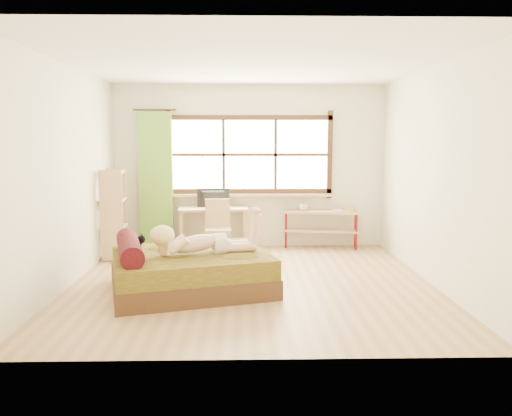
{
  "coord_description": "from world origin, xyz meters",
  "views": [
    {
      "loc": [
        -0.08,
        -6.12,
        1.77
      ],
      "look_at": [
        0.06,
        0.2,
        0.92
      ],
      "focal_mm": 35.0,
      "sensor_mm": 36.0,
      "label": 1
    }
  ],
  "objects_px": {
    "woman": "(203,231)",
    "chair": "(218,224)",
    "desk": "(213,213)",
    "kitten": "(132,242)",
    "bed": "(187,270)",
    "pipe_shelf": "(322,220)",
    "bookshelf": "(114,213)"
  },
  "relations": [
    {
      "from": "chair",
      "to": "pipe_shelf",
      "type": "distance_m",
      "value": 1.78
    },
    {
      "from": "kitten",
      "to": "desk",
      "type": "bearing_deg",
      "value": 52.56
    },
    {
      "from": "desk",
      "to": "kitten",
      "type": "bearing_deg",
      "value": -115.71
    },
    {
      "from": "bed",
      "to": "desk",
      "type": "xyz_separation_m",
      "value": [
        0.17,
        2.26,
        0.36
      ]
    },
    {
      "from": "woman",
      "to": "bookshelf",
      "type": "xyz_separation_m",
      "value": [
        -1.5,
        1.79,
        -0.04
      ]
    },
    {
      "from": "woman",
      "to": "pipe_shelf",
      "type": "xyz_separation_m",
      "value": [
        1.78,
        2.41,
        -0.27
      ]
    },
    {
      "from": "desk",
      "to": "bookshelf",
      "type": "bearing_deg",
      "value": -165.43
    },
    {
      "from": "desk",
      "to": "pipe_shelf",
      "type": "distance_m",
      "value": 1.81
    },
    {
      "from": "chair",
      "to": "pipe_shelf",
      "type": "relative_size",
      "value": 0.68
    },
    {
      "from": "desk",
      "to": "pipe_shelf",
      "type": "xyz_separation_m",
      "value": [
        1.8,
        0.12,
        -0.14
      ]
    },
    {
      "from": "pipe_shelf",
      "to": "chair",
      "type": "bearing_deg",
      "value": -155.4
    },
    {
      "from": "bed",
      "to": "woman",
      "type": "bearing_deg",
      "value": -26.87
    },
    {
      "from": "bed",
      "to": "kitten",
      "type": "bearing_deg",
      "value": 154.73
    },
    {
      "from": "bed",
      "to": "chair",
      "type": "distance_m",
      "value": 1.92
    },
    {
      "from": "kitten",
      "to": "chair",
      "type": "bearing_deg",
      "value": 46.17
    },
    {
      "from": "desk",
      "to": "pipe_shelf",
      "type": "relative_size",
      "value": 0.89
    },
    {
      "from": "bed",
      "to": "pipe_shelf",
      "type": "relative_size",
      "value": 1.66
    },
    {
      "from": "woman",
      "to": "chair",
      "type": "height_order",
      "value": "woman"
    },
    {
      "from": "desk",
      "to": "chair",
      "type": "xyz_separation_m",
      "value": [
        0.09,
        -0.37,
        -0.12
      ]
    },
    {
      "from": "pipe_shelf",
      "to": "desk",
      "type": "bearing_deg",
      "value": -167.61
    },
    {
      "from": "bed",
      "to": "kitten",
      "type": "height_order",
      "value": "bed"
    },
    {
      "from": "bed",
      "to": "woman",
      "type": "relative_size",
      "value": 1.69
    },
    {
      "from": "kitten",
      "to": "chair",
      "type": "xyz_separation_m",
      "value": [
        0.94,
        1.78,
        -0.08
      ]
    },
    {
      "from": "woman",
      "to": "pipe_shelf",
      "type": "relative_size",
      "value": 0.99
    },
    {
      "from": "desk",
      "to": "chair",
      "type": "height_order",
      "value": "chair"
    },
    {
      "from": "woman",
      "to": "chair",
      "type": "xyz_separation_m",
      "value": [
        0.07,
        1.93,
        -0.24
      ]
    },
    {
      "from": "kitten",
      "to": "bookshelf",
      "type": "bearing_deg",
      "value": 95.19
    },
    {
      "from": "woman",
      "to": "kitten",
      "type": "distance_m",
      "value": 0.9
    },
    {
      "from": "pipe_shelf",
      "to": "woman",
      "type": "bearing_deg",
      "value": -117.78
    },
    {
      "from": "kitten",
      "to": "chair",
      "type": "distance_m",
      "value": 2.01
    },
    {
      "from": "woman",
      "to": "desk",
      "type": "relative_size",
      "value": 1.11
    },
    {
      "from": "bed",
      "to": "desk",
      "type": "bearing_deg",
      "value": 69.78
    }
  ]
}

